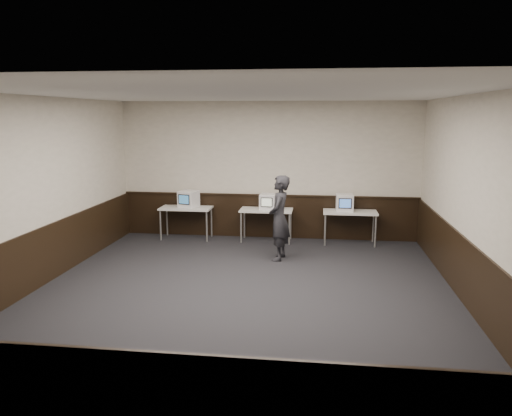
% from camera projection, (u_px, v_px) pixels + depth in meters
% --- Properties ---
extents(floor, '(8.00, 8.00, 0.00)m').
position_uv_depth(floor, '(242.00, 295.00, 8.09)').
color(floor, black).
rests_on(floor, ground).
extents(ceiling, '(8.00, 8.00, 0.00)m').
position_uv_depth(ceiling, '(241.00, 94.00, 7.50)').
color(ceiling, white).
rests_on(ceiling, back_wall).
extents(back_wall, '(7.00, 0.00, 7.00)m').
position_uv_depth(back_wall, '(268.00, 171.00, 11.69)').
color(back_wall, beige).
rests_on(back_wall, ground).
extents(front_wall, '(7.00, 0.00, 7.00)m').
position_uv_depth(front_wall, '(161.00, 282.00, 3.89)').
color(front_wall, beige).
rests_on(front_wall, ground).
extents(left_wall, '(0.00, 8.00, 8.00)m').
position_uv_depth(left_wall, '(33.00, 194.00, 8.24)').
color(left_wall, beige).
rests_on(left_wall, ground).
extents(right_wall, '(0.00, 8.00, 8.00)m').
position_uv_depth(right_wall, '(476.00, 203.00, 7.35)').
color(right_wall, beige).
rests_on(right_wall, ground).
extents(wainscot_back, '(6.98, 0.04, 1.00)m').
position_uv_depth(wainscot_back, '(268.00, 217.00, 11.88)').
color(wainscot_back, black).
rests_on(wainscot_back, back_wall).
extents(wainscot_front, '(6.98, 0.04, 1.00)m').
position_uv_depth(wainscot_front, '(166.00, 408.00, 4.12)').
color(wainscot_front, black).
rests_on(wainscot_front, front_wall).
extents(wainscot_left, '(0.04, 7.98, 1.00)m').
position_uv_depth(wainscot_left, '(39.00, 258.00, 8.44)').
color(wainscot_left, black).
rests_on(wainscot_left, left_wall).
extents(wainscot_right, '(0.04, 7.98, 1.00)m').
position_uv_depth(wainscot_right, '(468.00, 275.00, 7.55)').
color(wainscot_right, black).
rests_on(wainscot_right, right_wall).
extents(wainscot_rail, '(6.98, 0.06, 0.04)m').
position_uv_depth(wainscot_rail, '(268.00, 195.00, 11.76)').
color(wainscot_rail, black).
rests_on(wainscot_rail, wainscot_back).
extents(desk_left, '(1.20, 0.60, 0.75)m').
position_uv_depth(desk_left, '(186.00, 210.00, 11.71)').
color(desk_left, silver).
rests_on(desk_left, ground).
extents(desk_center, '(1.20, 0.60, 0.75)m').
position_uv_depth(desk_center, '(266.00, 212.00, 11.47)').
color(desk_center, silver).
rests_on(desk_center, ground).
extents(desk_right, '(1.20, 0.60, 0.75)m').
position_uv_depth(desk_right, '(350.00, 214.00, 11.23)').
color(desk_right, silver).
rests_on(desk_right, ground).
extents(emac_left, '(0.49, 0.50, 0.39)m').
position_uv_depth(emac_left, '(189.00, 199.00, 11.68)').
color(emac_left, white).
rests_on(emac_left, desk_left).
extents(emac_center, '(0.38, 0.41, 0.36)m').
position_uv_depth(emac_center, '(268.00, 202.00, 11.41)').
color(emac_center, white).
rests_on(emac_center, desk_center).
extents(emac_right, '(0.39, 0.42, 0.38)m').
position_uv_depth(emac_right, '(345.00, 203.00, 11.21)').
color(emac_right, white).
rests_on(emac_right, desk_right).
extents(person, '(0.48, 0.67, 1.71)m').
position_uv_depth(person, '(279.00, 218.00, 9.96)').
color(person, black).
rests_on(person, ground).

